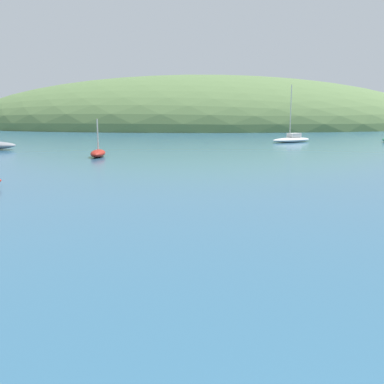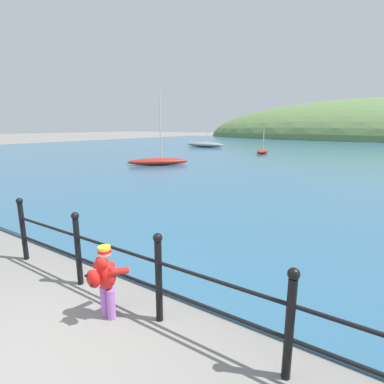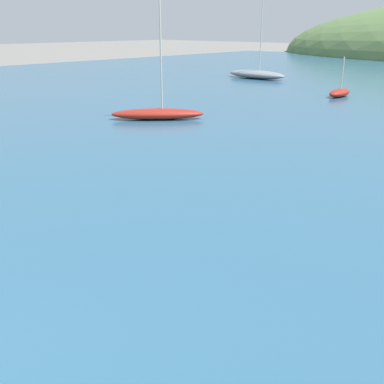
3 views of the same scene
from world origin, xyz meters
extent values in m
ellipsoid|color=maroon|center=(-6.69, 24.27, 0.30)|extent=(0.85, 2.13, 0.41)
cylinder|color=beige|center=(-6.69, 24.37, 1.34)|extent=(0.07, 0.07, 1.68)
ellipsoid|color=maroon|center=(-9.28, 13.17, 0.32)|extent=(3.32, 3.36, 0.43)
cylinder|color=beige|center=(-9.15, 13.30, 2.61)|extent=(0.07, 0.07, 4.17)
ellipsoid|color=gray|center=(-15.37, 28.78, 0.39)|extent=(4.77, 1.62, 0.58)
cylinder|color=beige|center=(-15.13, 28.78, 3.30)|extent=(0.07, 0.07, 5.24)
camera|label=1|loc=(-1.48, -0.51, 2.65)|focal=42.00mm
camera|label=2|loc=(2.88, -1.16, 2.50)|focal=28.00mm
camera|label=3|loc=(4.27, 0.65, 3.68)|focal=42.00mm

